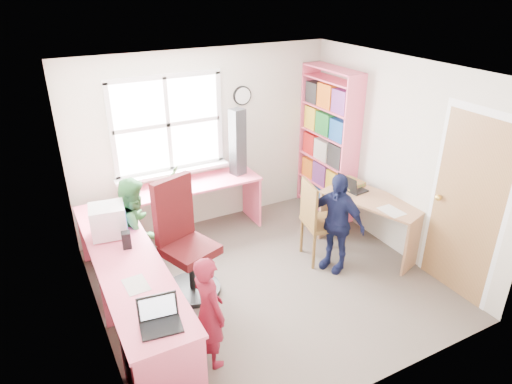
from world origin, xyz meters
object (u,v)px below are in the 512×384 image
Objects in this scene: l_desk at (160,298)px; swivel_chair at (184,245)px; right_desk at (372,213)px; laptop_right at (351,187)px; person_red at (209,311)px; laptop_left at (160,319)px; cd_tower at (238,142)px; crt_monitor at (108,221)px; bookshelf at (328,146)px; potted_plant at (173,177)px; person_green at (137,230)px; person_navy at (336,222)px; wooden_chair at (318,218)px.

swivel_chair is (0.47, 0.60, 0.11)m from l_desk.
laptop_right reaches higher than right_desk.
person_red is at bearing 178.94° from right_desk.
cd_tower is at bearing 60.27° from laptop_left.
laptop_left is (-0.65, -1.27, 0.23)m from swivel_chair.
laptop_right is at bearing 3.33° from crt_monitor.
cd_tower is 2.68m from person_red.
swivel_chair is 3.39× the size of crt_monitor.
l_desk is 2.24× the size of swivel_chair.
bookshelf is (0.13, 1.17, 0.48)m from right_desk.
potted_plant is 0.24× the size of person_green.
laptop_right is 0.29× the size of person_navy.
potted_plant is (-2.10, 1.38, 0.38)m from right_desk.
laptop_right is at bearing -19.62° from swivel_chair.
cd_tower is (1.84, 2.39, 0.40)m from laptop_left.
swivel_chair reaches higher than person_red.
bookshelf reaches higher than laptop_right.
person_green is at bearing 41.11° from crt_monitor.
cd_tower reaches higher than person_navy.
right_desk is 1.30× the size of wooden_chair.
person_green is (-0.64, -0.60, -0.28)m from potted_plant.
swivel_chair is 1.16m from potted_plant.
swivel_chair is 0.83m from crt_monitor.
l_desk is 3.28× the size of cd_tower.
person_navy reaches higher than crt_monitor.
person_red is (-0.43, -2.18, -0.35)m from potted_plant.
bookshelf reaches higher than l_desk.
person_navy is (-0.79, -1.29, -0.39)m from bookshelf.
laptop_left is at bearing 101.71° from person_red.
right_desk is 3.91× the size of laptop_left.
bookshelf is at bearing 125.19° from person_navy.
person_red is 0.90× the size of person_navy.
laptop_right is at bearing 31.74° from laptop_left.
crt_monitor is 0.32× the size of person_navy.
laptop_left is (-2.27, -1.10, 0.24)m from wooden_chair.
crt_monitor is 1.11× the size of laptop_right.
wooden_chair is 3.00× the size of laptop_left.
crt_monitor is (-0.24, 0.87, 0.47)m from l_desk.
person_green is at bearing 89.33° from laptop_left.
bookshelf is 1.42m from wooden_chair.
wooden_chair is at bearing -71.12° from person_red.
person_green is at bearing -171.57° from cd_tower.
cd_tower is (1.19, 1.12, 0.63)m from swivel_chair.
swivel_chair is 3.77× the size of laptop_right.
person_navy reaches higher than l_desk.
person_green is at bearing -136.88° from potted_plant.
right_desk is 3.17m from laptop_left.
person_green reaches higher than potted_plant.
potted_plant is at bearing 174.52° from bookshelf.
potted_plant is (0.73, 1.68, 0.45)m from l_desk.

